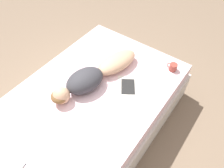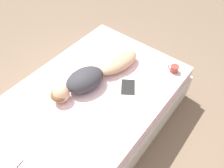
% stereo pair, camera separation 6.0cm
% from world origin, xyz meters
% --- Properties ---
extents(ground_plane, '(12.00, 12.00, 0.00)m').
position_xyz_m(ground_plane, '(0.00, 0.00, 0.00)').
color(ground_plane, '#7A6651').
extents(bed, '(1.53, 2.29, 0.56)m').
position_xyz_m(bed, '(0.00, 0.00, 0.28)').
color(bed, beige).
rests_on(bed, ground_plane).
extents(person, '(0.49, 1.18, 0.21)m').
position_xyz_m(person, '(0.07, -0.21, 0.66)').
color(person, tan).
rests_on(person, bed).
extents(open_magazine, '(0.57, 0.53, 0.01)m').
position_xyz_m(open_magazine, '(-0.38, -0.42, 0.57)').
color(open_magazine, silver).
rests_on(open_magazine, bed).
extents(coffee_mug, '(0.13, 0.09, 0.09)m').
position_xyz_m(coffee_mug, '(-0.57, -0.90, 0.61)').
color(coffee_mug, '#993D33').
rests_on(coffee_mug, bed).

